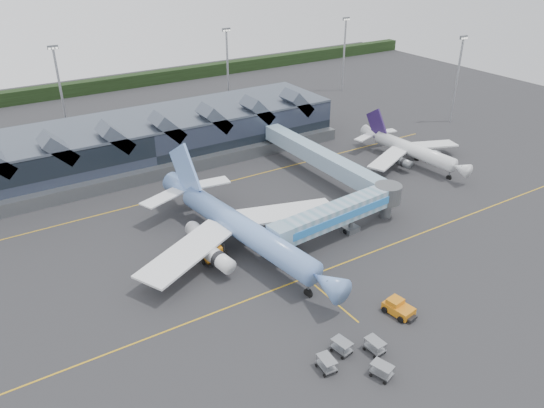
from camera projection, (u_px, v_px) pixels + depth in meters
ground at (277, 253)px, 84.80m from camera, size 260.00×260.00×0.00m
taxi_stripes at (246, 227)px, 92.29m from camera, size 120.00×60.00×0.01m
tree_line_far at (87, 87)px, 166.37m from camera, size 260.00×4.00×4.00m
terminal at (140, 141)px, 115.66m from camera, size 90.00×22.25×12.52m
light_masts at (213, 76)px, 136.10m from camera, size 132.40×42.56×22.45m
main_airliner at (240, 227)px, 84.03m from camera, size 37.63×43.60×14.01m
regional_jet at (410, 149)px, 116.24m from camera, size 26.72×29.16×10.01m
jet_bridge at (347, 211)px, 88.09m from camera, size 27.96×6.34×6.42m
fuel_truck at (202, 241)px, 84.29m from camera, size 3.44×10.51×3.50m
pushback_tug at (398, 308)px, 71.11m from camera, size 3.36×4.76×1.98m
baggage_carts at (356, 356)px, 63.00m from camera, size 8.57×8.31×1.73m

